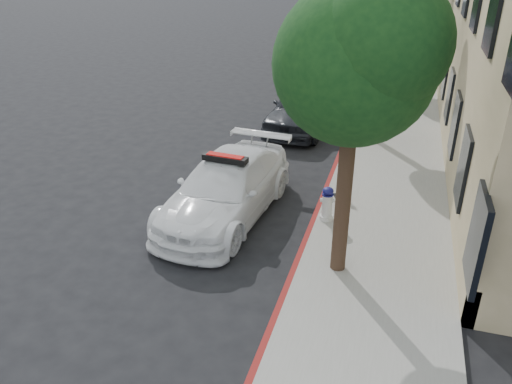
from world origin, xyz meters
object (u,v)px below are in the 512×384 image
object	(u,v)px
police_car	(226,188)
traffic_cone	(342,185)
parked_car_far	(357,59)
fire_hydrant	(327,204)
parked_car_mid	(303,107)

from	to	relation	value
police_car	traffic_cone	distance (m)	3.05
traffic_cone	parked_car_far	bearing A→B (deg)	95.04
traffic_cone	fire_hydrant	bearing A→B (deg)	-97.94
parked_car_mid	fire_hydrant	xyz separation A→B (m)	(2.01, -6.86, -0.25)
parked_car_far	fire_hydrant	bearing A→B (deg)	-86.62
parked_car_far	fire_hydrant	world-z (taller)	parked_car_far
fire_hydrant	traffic_cone	world-z (taller)	fire_hydrant
traffic_cone	police_car	bearing A→B (deg)	-150.04
police_car	parked_car_mid	distance (m)	7.11
police_car	parked_car_mid	size ratio (longest dim) A/B	1.09
parked_car_mid	traffic_cone	world-z (taller)	parked_car_mid
parked_car_mid	traffic_cone	distance (m)	6.00
police_car	fire_hydrant	size ratio (longest dim) A/B	6.17
police_car	parked_car_far	xyz separation A→B (m)	(1.30, 16.61, 0.02)
fire_hydrant	police_car	bearing A→B (deg)	173.46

